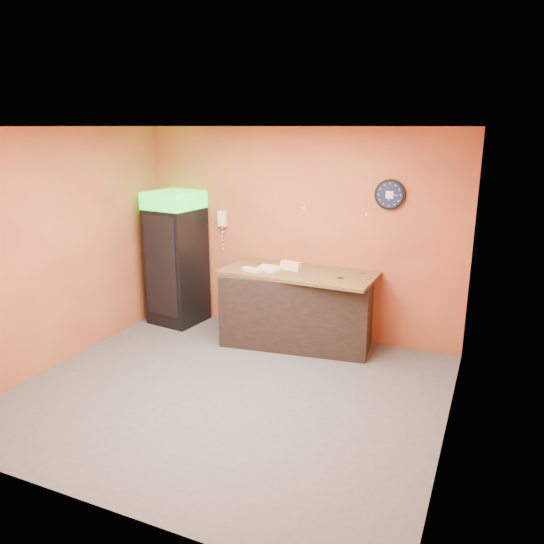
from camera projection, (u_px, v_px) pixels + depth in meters
The scene contains 15 objects.
floor at pixel (229, 392), 5.79m from camera, with size 4.50×4.50×0.00m, color #47474C.
back_wall at pixel (297, 233), 7.18m from camera, with size 4.50×0.02×2.80m, color #BF6B35.
left_wall at pixel (59, 249), 6.29m from camera, with size 0.02×4.00×2.80m, color #BF6B35.
right_wall at pixel (457, 296), 4.55m from camera, with size 0.02×4.00×2.80m, color #BF6B35.
ceiling at pixel (223, 126), 5.04m from camera, with size 4.50×4.00×0.02m, color white.
beverage_cooler at pixel (175, 260), 7.62m from camera, with size 0.75×0.76×1.92m.
prep_counter at pixel (298, 309), 6.98m from camera, with size 1.90×0.85×0.95m, color black.
wall_clock at pixel (390, 195), 6.52m from camera, with size 0.38×0.06×0.38m.
wall_phone at pixel (222, 219), 7.53m from camera, with size 0.12×0.11×0.22m.
butcher_paper at pixel (298, 273), 6.85m from camera, with size 1.98×0.90×0.04m, color brown.
sub_roll_stack at pixel (291, 266), 6.88m from camera, with size 0.27×0.13×0.11m.
wrapped_sandwich_left at pixel (252, 270), 6.84m from camera, with size 0.27×0.11×0.04m, color silver.
wrapped_sandwich_mid at pixel (268, 270), 6.83m from camera, with size 0.30×0.12×0.04m, color silver.
wrapped_sandwich_right at pixel (271, 267), 6.94m from camera, with size 0.30×0.12×0.04m, color silver.
kitchen_tool at pixel (279, 267), 6.91m from camera, with size 0.06×0.06×0.06m, color silver.
Camera 1 is at (2.53, -4.60, 2.81)m, focal length 35.00 mm.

